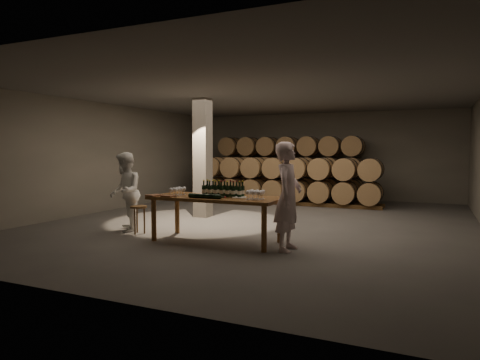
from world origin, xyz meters
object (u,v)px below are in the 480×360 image
at_px(notebook_near, 168,196).
at_px(tasting_table, 216,202).
at_px(plate, 239,197).
at_px(person_man, 288,196).
at_px(stool, 139,211).
at_px(bottle_cluster, 223,191).
at_px(person_woman, 125,192).

bearing_deg(notebook_near, tasting_table, 25.91).
bearing_deg(plate, person_man, -7.01).
height_order(plate, stool, plate).
xyz_separation_m(bottle_cluster, person_woman, (-2.48, 0.08, -0.13)).
xyz_separation_m(plate, notebook_near, (-1.35, -0.41, 0.01)).
relative_size(bottle_cluster, plate, 3.04).
bearing_deg(notebook_near, bottle_cluster, 25.90).
bearing_deg(person_man, tasting_table, 84.35).
xyz_separation_m(plate, person_woman, (-2.86, 0.15, -0.02)).
xyz_separation_m(bottle_cluster, person_man, (1.40, -0.19, -0.03)).
distance_m(bottle_cluster, plate, 0.40).
bearing_deg(tasting_table, bottle_cluster, 26.20).
bearing_deg(person_man, stool, 86.30).
bearing_deg(bottle_cluster, tasting_table, -153.80).
bearing_deg(person_man, person_woman, 85.31).
relative_size(tasting_table, plate, 9.19).
distance_m(tasting_table, plate, 0.52).
xyz_separation_m(plate, person_man, (1.02, -0.13, 0.07)).
xyz_separation_m(tasting_table, stool, (-1.92, 0.05, -0.30)).
relative_size(plate, person_woman, 0.16).
bearing_deg(person_woman, tasting_table, 49.72).
distance_m(plate, person_man, 1.03).
height_order(person_man, person_woman, person_man).
distance_m(tasting_table, stool, 1.94).
height_order(tasting_table, stool, tasting_table).
height_order(bottle_cluster, notebook_near, bottle_cluster).
distance_m(bottle_cluster, notebook_near, 1.08).
relative_size(tasting_table, bottle_cluster, 3.02).
xyz_separation_m(person_man, person_woman, (-3.88, 0.27, -0.10)).
xyz_separation_m(stool, person_woman, (-0.43, 0.09, 0.39)).
xyz_separation_m(bottle_cluster, notebook_near, (-0.97, -0.48, -0.10)).
bearing_deg(person_woman, notebook_near, 32.89).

